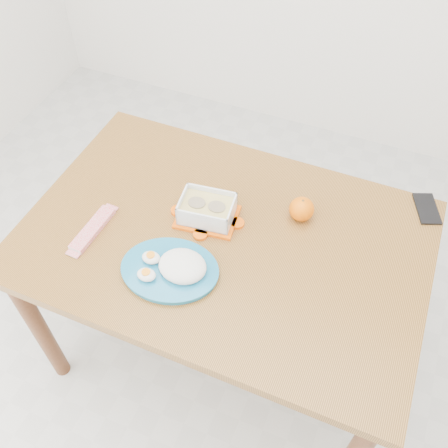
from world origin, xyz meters
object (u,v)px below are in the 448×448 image
at_px(dining_table, 224,253).
at_px(food_container, 207,210).
at_px(smartphone, 427,209).
at_px(rice_plate, 174,267).
at_px(orange_fruit, 302,209).

distance_m(dining_table, food_container, 0.16).
height_order(dining_table, smartphone, smartphone).
bearing_deg(smartphone, food_container, -175.79).
relative_size(food_container, rice_plate, 0.62).
xyz_separation_m(orange_fruit, smartphone, (0.38, 0.20, -0.04)).
bearing_deg(dining_table, smartphone, 32.29).
bearing_deg(dining_table, rice_plate, -114.30).
xyz_separation_m(dining_table, orange_fruit, (0.20, 0.17, 0.13)).
relative_size(dining_table, rice_plate, 3.77).
height_order(orange_fruit, rice_plate, orange_fruit).
distance_m(dining_table, smartphone, 0.69).
relative_size(orange_fruit, smartphone, 0.60).
distance_m(food_container, orange_fruit, 0.30).
bearing_deg(dining_table, food_container, 148.65).
distance_m(dining_table, orange_fruit, 0.29).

